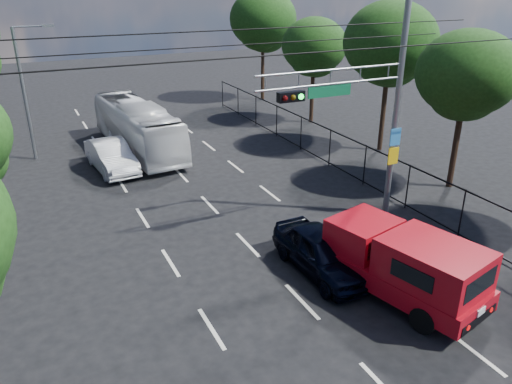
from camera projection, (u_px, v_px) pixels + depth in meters
lane_markings at (195, 189)px, 23.74m from camera, size 6.12×38.00×0.01m
signal_mast at (374, 93)px, 18.82m from camera, size 6.43×0.39×9.50m
streetlight_left at (27, 88)px, 26.28m from camera, size 2.09×0.22×7.08m
utility_wires at (236, 43)px, 16.62m from camera, size 22.00×5.04×0.74m
fence_right at (350, 157)px, 24.87m from camera, size 0.06×34.03×2.00m
tree_right_b at (466, 81)px, 22.13m from camera, size 4.50×4.50×7.31m
tree_right_c at (390, 49)px, 27.07m from camera, size 5.10×5.10×8.29m
tree_right_d at (314, 50)px, 33.05m from camera, size 4.32×4.32×7.02m
tree_right_e at (263, 24)px, 39.32m from camera, size 5.28×5.28×8.58m
red_pickup at (398, 261)px, 15.43m from camera, size 3.43×6.22×2.20m
navy_hatchback at (322, 252)px, 16.80m from camera, size 1.85×4.41×1.49m
white_bus at (137, 127)px, 28.64m from camera, size 3.16×10.14×2.78m
white_van at (111, 156)px, 25.79m from camera, size 2.10×4.85×1.55m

